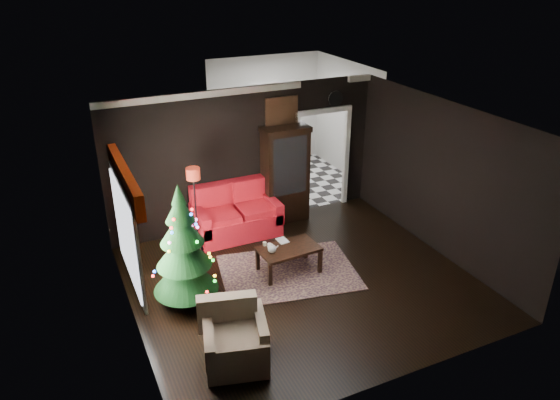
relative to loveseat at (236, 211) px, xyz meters
name	(u,v)px	position (x,y,z in m)	size (l,w,h in m)	color
floor	(302,282)	(0.40, -2.05, -0.50)	(5.50, 5.50, 0.00)	black
ceiling	(306,121)	(0.40, -2.05, 2.30)	(5.50, 5.50, 0.00)	white
wall_back	(246,157)	(0.40, 0.45, 0.90)	(5.50, 5.50, 0.00)	black
wall_front	(401,290)	(0.40, -4.55, 0.90)	(5.50, 5.50, 0.00)	black
wall_left	(126,244)	(-2.35, -2.05, 0.90)	(5.50, 5.50, 0.00)	black
wall_right	(442,179)	(3.15, -2.05, 0.90)	(5.50, 5.50, 0.00)	black
doorway	(321,161)	(2.10, 0.45, 0.55)	(1.10, 0.10, 2.10)	silver
left_window	(126,234)	(-2.31, -1.85, 0.95)	(0.05, 1.60, 1.40)	white
valance	(125,179)	(-2.23, -1.85, 1.77)	(0.12, 2.10, 0.35)	#A82906
kitchen_floor	(290,182)	(2.10, 1.95, -0.50)	(3.00, 3.00, 0.00)	white
kitchen_window	(265,100)	(2.10, 3.40, 1.20)	(0.70, 0.06, 0.70)	white
rug	(288,272)	(0.32, -1.67, -0.49)	(2.30, 1.67, 0.01)	#4E3148
loveseat	(236,211)	(0.00, 0.00, 0.00)	(1.70, 0.90, 1.00)	#970711
curio_cabinet	(285,177)	(1.15, 0.22, 0.45)	(0.90, 0.45, 1.90)	black
floor_lamp	(196,209)	(-0.86, -0.24, 0.33)	(0.27, 0.27, 1.60)	black
christmas_tree	(183,247)	(-1.53, -1.85, 0.55)	(1.00, 1.00, 1.91)	black
armchair	(235,336)	(-1.29, -3.41, -0.04)	(0.85, 0.85, 0.87)	tan
coffee_table	(289,259)	(0.34, -1.64, -0.26)	(1.02, 0.61, 0.46)	black
teapot	(272,249)	(0.01, -1.67, 0.05)	(0.17, 0.17, 0.16)	silver
cup_a	(265,244)	(-0.01, -1.40, 0.00)	(0.07, 0.07, 0.06)	white
cup_b	(269,245)	(0.05, -1.48, 0.00)	(0.07, 0.07, 0.06)	white
book	(278,236)	(0.25, -1.40, 0.09)	(0.17, 0.02, 0.23)	tan
wall_clock	(335,99)	(2.35, 0.40, 1.88)	(0.32, 0.32, 0.06)	white
painting	(281,111)	(1.15, 0.41, 1.75)	(0.62, 0.05, 0.52)	#A1753F
kitchen_counter	(270,150)	(2.10, 3.15, -0.05)	(1.80, 0.60, 0.90)	white
kitchen_table	(284,174)	(1.80, 1.65, -0.12)	(0.70, 0.70, 0.75)	brown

